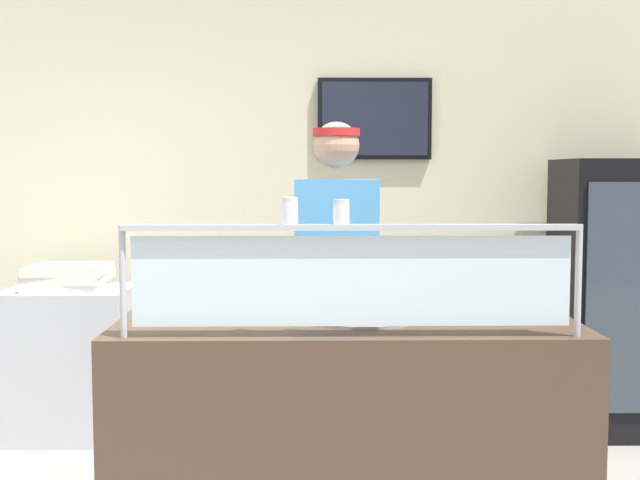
{
  "coord_description": "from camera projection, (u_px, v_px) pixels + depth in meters",
  "views": [
    {
      "loc": [
        0.75,
        -2.84,
        1.53
      ],
      "look_at": [
        0.8,
        0.36,
        1.27
      ],
      "focal_mm": 46.7,
      "sensor_mm": 36.0,
      "label": 1
    }
  ],
  "objects": [
    {
      "name": "shop_rear_unit",
      "position": [
        332.0,
        200.0,
        5.26
      ],
      "size": [
        6.21,
        0.13,
        2.7
      ],
      "color": "beige",
      "rests_on": "ground"
    },
    {
      "name": "serving_counter",
      "position": [
        347.0,
        443.0,
        3.25
      ],
      "size": [
        1.81,
        0.66,
        0.95
      ],
      "primitive_type": "cube",
      "color": "#4C3828",
      "rests_on": "ground"
    },
    {
      "name": "sneeze_guard",
      "position": [
        352.0,
        265.0,
        2.92
      ],
      "size": [
        1.63,
        0.06,
        0.4
      ],
      "color": "#B2B5BC",
      "rests_on": "serving_counter"
    },
    {
      "name": "pizza_tray",
      "position": [
        361.0,
        315.0,
        3.3
      ],
      "size": [
        0.47,
        0.47,
        0.04
      ],
      "color": "#9EA0A8",
      "rests_on": "serving_counter"
    },
    {
      "name": "pizza_server",
      "position": [
        355.0,
        310.0,
        3.28
      ],
      "size": [
        0.08,
        0.28,
        0.01
      ],
      "primitive_type": "cube",
      "rotation": [
        0.0,
        0.0,
        -0.03
      ],
      "color": "#ADAFB7",
      "rests_on": "pizza_tray"
    },
    {
      "name": "parmesan_shaker",
      "position": [
        290.0,
        213.0,
        2.9
      ],
      "size": [
        0.06,
        0.06,
        0.1
      ],
      "color": "white",
      "rests_on": "sneeze_guard"
    },
    {
      "name": "pepper_flake_shaker",
      "position": [
        341.0,
        213.0,
        2.91
      ],
      "size": [
        0.06,
        0.06,
        0.09
      ],
      "color": "white",
      "rests_on": "sneeze_guard"
    },
    {
      "name": "worker_figure",
      "position": [
        337.0,
        287.0,
        3.81
      ],
      "size": [
        0.41,
        0.5,
        1.76
      ],
      "color": "#23232D",
      "rests_on": "ground"
    },
    {
      "name": "drink_fridge",
      "position": [
        620.0,
        296.0,
        4.89
      ],
      "size": [
        0.71,
        0.61,
        1.61
      ],
      "color": "black",
      "rests_on": "ground"
    },
    {
      "name": "prep_shelf",
      "position": [
        70.0,
        362.0,
        4.83
      ],
      "size": [
        0.7,
        0.55,
        0.86
      ],
      "primitive_type": "cube",
      "color": "#B7BABF",
      "rests_on": "ground"
    },
    {
      "name": "pizza_box_stack",
      "position": [
        68.0,
        277.0,
        4.79
      ],
      "size": [
        0.46,
        0.46,
        0.13
      ],
      "color": "silver",
      "rests_on": "prep_shelf"
    }
  ]
}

